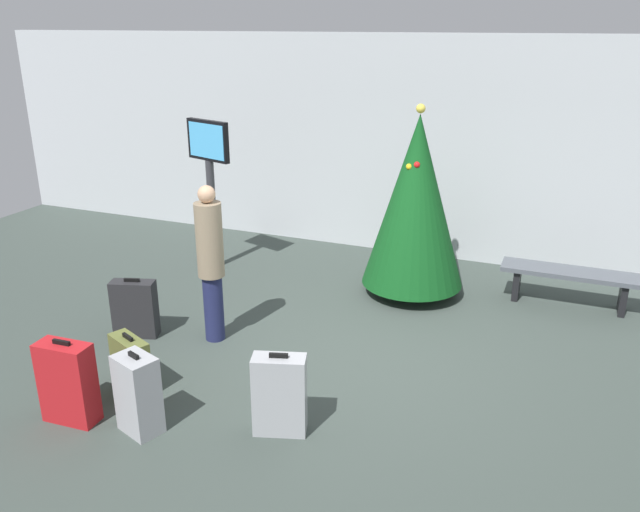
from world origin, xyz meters
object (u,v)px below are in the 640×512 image
(traveller_0, at_px, (211,260))
(suitcase_1, at_px, (131,365))
(suitcase_3, at_px, (138,394))
(holiday_tree, at_px, (416,202))
(suitcase_4, at_px, (280,395))
(suitcase_0, at_px, (68,383))
(suitcase_2, at_px, (135,309))
(waiting_bench, at_px, (570,278))
(flight_info_kiosk, at_px, (210,169))

(traveller_0, relative_size, suitcase_1, 2.99)
(traveller_0, xyz_separation_m, suitcase_3, (0.30, -1.81, -0.61))
(holiday_tree, relative_size, traveller_0, 1.38)
(suitcase_1, height_order, suitcase_4, suitcase_4)
(suitcase_0, bearing_deg, holiday_tree, 61.77)
(holiday_tree, xyz_separation_m, traveller_0, (-1.80, -2.17, -0.31))
(suitcase_0, height_order, suitcase_2, suitcase_0)
(holiday_tree, relative_size, suitcase_1, 4.13)
(traveller_0, relative_size, suitcase_0, 2.22)
(waiting_bench, height_order, suitcase_1, suitcase_1)
(flight_info_kiosk, relative_size, suitcase_4, 2.76)
(holiday_tree, height_order, suitcase_1, holiday_tree)
(traveller_0, distance_m, suitcase_0, 2.04)
(traveller_0, height_order, suitcase_0, traveller_0)
(holiday_tree, relative_size, waiting_bench, 1.47)
(traveller_0, distance_m, suitcase_4, 2.09)
(traveller_0, bearing_deg, suitcase_3, -80.48)
(waiting_bench, bearing_deg, suitcase_2, -148.78)
(flight_info_kiosk, xyz_separation_m, suitcase_1, (1.02, -3.30, -1.22))
(holiday_tree, xyz_separation_m, suitcase_2, (-2.70, -2.44, -0.95))
(waiting_bench, height_order, suitcase_4, suitcase_4)
(suitcase_2, bearing_deg, suitcase_3, -51.73)
(flight_info_kiosk, relative_size, waiting_bench, 1.27)
(suitcase_0, distance_m, suitcase_3, 0.71)
(traveller_0, bearing_deg, suitcase_2, -163.05)
(flight_info_kiosk, distance_m, suitcase_4, 4.45)
(suitcase_1, bearing_deg, waiting_bench, 44.04)
(waiting_bench, bearing_deg, flight_info_kiosk, -173.66)
(suitcase_2, bearing_deg, suitcase_0, -72.69)
(flight_info_kiosk, distance_m, traveller_0, 2.41)
(holiday_tree, relative_size, suitcase_3, 3.23)
(suitcase_3, bearing_deg, suitcase_4, 21.34)
(suitcase_0, xyz_separation_m, suitcase_2, (-0.51, 1.64, -0.05))
(waiting_bench, distance_m, suitcase_0, 6.14)
(flight_info_kiosk, bearing_deg, suitcase_4, -51.33)
(holiday_tree, distance_m, suitcase_0, 4.72)
(suitcase_2, relative_size, suitcase_4, 0.91)
(flight_info_kiosk, height_order, traveller_0, flight_info_kiosk)
(suitcase_3, xyz_separation_m, suitcase_4, (1.18, 0.46, 0.00))
(holiday_tree, height_order, suitcase_0, holiday_tree)
(suitcase_2, bearing_deg, flight_info_kiosk, 97.50)
(waiting_bench, height_order, suitcase_0, suitcase_0)
(waiting_bench, bearing_deg, suitcase_0, -133.03)
(waiting_bench, relative_size, traveller_0, 0.94)
(traveller_0, bearing_deg, suitcase_1, -98.45)
(suitcase_0, height_order, suitcase_3, suitcase_0)
(traveller_0, distance_m, suitcase_2, 1.14)
(traveller_0, height_order, suitcase_2, traveller_0)
(holiday_tree, bearing_deg, waiting_bench, 11.46)
(holiday_tree, height_order, flight_info_kiosk, holiday_tree)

